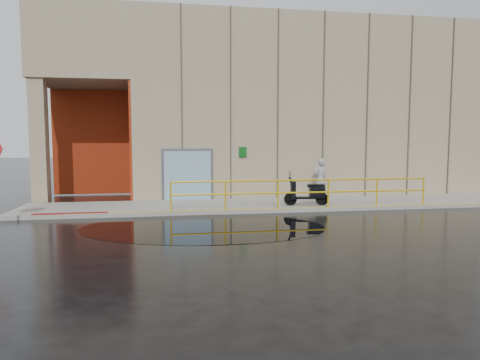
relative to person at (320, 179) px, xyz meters
name	(u,v)px	position (x,y,z in m)	size (l,w,h in m)	color
ground	(190,234)	(-5.60, -5.09, -1.00)	(120.00, 120.00, 0.00)	black
sidewalk	(286,204)	(-1.60, -0.59, -0.92)	(20.00, 3.00, 0.15)	gray
building	(274,110)	(-0.50, 5.90, 3.21)	(20.00, 10.17, 8.00)	tan
guardrail	(303,193)	(-1.35, -1.94, -0.32)	(9.56, 0.06, 1.03)	#E3B50B
person	(320,179)	(0.00, 0.00, 0.00)	(0.62, 0.41, 1.70)	#9D9DA2
scooter	(307,186)	(-1.05, -1.44, -0.11)	(1.69, 0.74, 1.28)	black
red_curb	(70,216)	(-9.40, -1.99, -0.91)	(2.40, 0.18, 0.18)	maroon
puddle	(204,227)	(-5.15, -4.24, -0.99)	(7.23, 4.45, 0.01)	black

